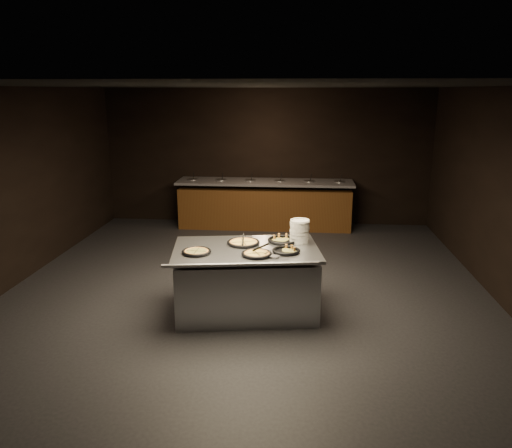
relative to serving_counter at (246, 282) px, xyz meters
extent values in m
cube|color=black|center=(-0.06, 0.71, -0.43)|extent=(7.00, 8.00, 0.01)
cube|color=black|center=(-0.06, 0.71, 2.48)|extent=(7.00, 8.00, 0.01)
cube|color=black|center=(-0.06, 4.71, 1.03)|extent=(7.00, 0.01, 2.90)
cube|color=black|center=(-0.06, -3.30, 1.03)|extent=(7.00, 0.01, 2.90)
cube|color=black|center=(-3.57, 0.71, 1.03)|extent=(0.01, 8.00, 2.90)
cube|color=black|center=(3.44, 0.71, 1.03)|extent=(0.01, 8.00, 2.90)
cube|color=#4F2F12|center=(-0.06, 4.28, 0.00)|extent=(3.60, 0.75, 0.85)
cube|color=slate|center=(-0.06, 4.28, 0.55)|extent=(3.70, 0.83, 0.05)
cube|color=#39200D|center=(-0.06, 4.28, -0.38)|extent=(3.60, 0.69, 0.08)
cylinder|color=#B2B4B9|center=(-1.61, 4.28, 0.56)|extent=(0.22, 0.22, 0.08)
cylinder|color=#486D2B|center=(-1.61, 4.28, 0.58)|extent=(0.19, 0.19, 0.02)
cylinder|color=black|center=(-1.58, 4.26, 0.67)|extent=(0.04, 0.10, 0.19)
cylinder|color=#B2B4B9|center=(-0.99, 4.28, 0.56)|extent=(0.22, 0.22, 0.08)
cylinder|color=#486D2B|center=(-0.99, 4.28, 0.58)|extent=(0.19, 0.19, 0.02)
cylinder|color=black|center=(-0.96, 4.26, 0.67)|extent=(0.04, 0.10, 0.19)
cylinder|color=#B2B4B9|center=(-0.37, 4.28, 0.56)|extent=(0.22, 0.22, 0.08)
cylinder|color=#486D2B|center=(-0.37, 4.28, 0.58)|extent=(0.19, 0.19, 0.02)
cylinder|color=black|center=(-0.34, 4.26, 0.67)|extent=(0.04, 0.10, 0.19)
cylinder|color=#B2B4B9|center=(0.25, 4.28, 0.56)|extent=(0.22, 0.22, 0.08)
cylinder|color=#486D2B|center=(0.25, 4.28, 0.58)|extent=(0.19, 0.19, 0.02)
cylinder|color=black|center=(0.28, 4.26, 0.67)|extent=(0.04, 0.10, 0.19)
cylinder|color=#B2B4B9|center=(0.87, 4.28, 0.56)|extent=(0.22, 0.22, 0.08)
cylinder|color=#486D2B|center=(0.87, 4.28, 0.58)|extent=(0.19, 0.19, 0.02)
cylinder|color=black|center=(0.90, 4.26, 0.67)|extent=(0.04, 0.10, 0.19)
cylinder|color=#B2B4B9|center=(1.49, 4.28, 0.56)|extent=(0.22, 0.22, 0.08)
cylinder|color=#486D2B|center=(1.49, 4.28, 0.58)|extent=(0.19, 0.19, 0.02)
cylinder|color=black|center=(1.52, 4.26, 0.67)|extent=(0.04, 0.10, 0.19)
cube|color=#B2B4B9|center=(0.00, 0.00, -0.03)|extent=(1.91, 1.33, 0.80)
cube|color=#B2B4B9|center=(0.00, 0.00, 0.44)|extent=(2.00, 1.42, 0.04)
cylinder|color=#B2B4B9|center=(0.00, -0.58, 0.44)|extent=(1.84, 0.32, 0.04)
cylinder|color=white|center=(0.68, 0.32, 0.61)|extent=(0.25, 0.25, 0.30)
cylinder|color=black|center=(-0.59, -0.26, 0.47)|extent=(0.34, 0.34, 0.01)
torus|color=black|center=(-0.59, -0.26, 0.48)|extent=(0.37, 0.37, 0.04)
torus|color=#AF712D|center=(-0.59, -0.26, 0.48)|extent=(0.30, 0.30, 0.03)
cylinder|color=#B49648|center=(-0.59, -0.26, 0.48)|extent=(0.26, 0.26, 0.02)
cube|color=black|center=(-0.59, -0.26, 0.49)|extent=(0.02, 0.26, 0.00)
cube|color=black|center=(-0.59, -0.26, 0.49)|extent=(0.26, 0.02, 0.00)
cylinder|color=black|center=(-0.05, 0.18, 0.47)|extent=(0.41, 0.41, 0.01)
torus|color=black|center=(-0.05, 0.18, 0.48)|extent=(0.43, 0.43, 0.04)
torus|color=#AF712D|center=(-0.05, 0.18, 0.48)|extent=(0.37, 0.37, 0.03)
cylinder|color=#D8BD4E|center=(-0.05, 0.18, 0.48)|extent=(0.33, 0.33, 0.02)
cube|color=black|center=(-0.05, 0.18, 0.49)|extent=(0.11, 0.31, 0.00)
cube|color=black|center=(-0.05, 0.18, 0.49)|extent=(0.31, 0.11, 0.00)
cylinder|color=black|center=(0.46, 0.33, 0.47)|extent=(0.38, 0.38, 0.01)
torus|color=black|center=(0.46, 0.33, 0.48)|extent=(0.41, 0.41, 0.04)
cylinder|color=black|center=(0.16, -0.28, 0.47)|extent=(0.36, 0.36, 0.01)
torus|color=black|center=(0.16, -0.28, 0.48)|extent=(0.38, 0.38, 0.04)
torus|color=#AF712D|center=(0.16, -0.28, 0.48)|extent=(0.32, 0.32, 0.03)
cylinder|color=#D8BD4E|center=(0.16, -0.28, 0.48)|extent=(0.28, 0.28, 0.02)
cube|color=black|center=(0.16, -0.28, 0.49)|extent=(0.25, 0.12, 0.00)
cube|color=black|center=(0.16, -0.28, 0.49)|extent=(0.12, 0.25, 0.00)
cylinder|color=black|center=(0.52, -0.12, 0.47)|extent=(0.33, 0.33, 0.01)
torus|color=black|center=(0.52, -0.12, 0.48)|extent=(0.35, 0.35, 0.04)
cube|color=#B2B4B9|center=(-0.06, 0.22, 0.48)|extent=(0.09, 0.11, 0.00)
cylinder|color=black|center=(-0.05, 0.07, 0.55)|extent=(0.03, 0.19, 0.11)
cylinder|color=#B2B4B9|center=(-0.05, 0.15, 0.51)|extent=(0.02, 0.10, 0.07)
cube|color=#B2B4B9|center=(0.38, -0.35, 0.48)|extent=(0.15, 0.13, 0.00)
cylinder|color=black|center=(0.21, -0.29, 0.57)|extent=(0.21, 0.11, 0.14)
cylinder|color=#B2B4B9|center=(0.29, -0.32, 0.52)|extent=(0.11, 0.05, 0.09)
camera|label=1|loc=(0.67, -6.06, 2.41)|focal=35.00mm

